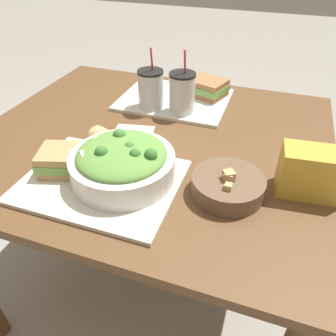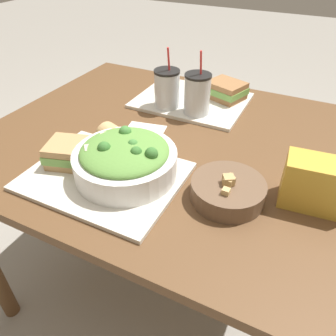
{
  "view_description": "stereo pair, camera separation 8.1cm",
  "coord_description": "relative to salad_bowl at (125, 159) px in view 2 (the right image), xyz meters",
  "views": [
    {
      "loc": [
        0.35,
        -0.85,
        1.33
      ],
      "look_at": [
        0.14,
        -0.24,
        0.85
      ],
      "focal_mm": 35.0,
      "sensor_mm": 36.0,
      "label": 1
    },
    {
      "loc": [
        0.43,
        -0.82,
        1.33
      ],
      "look_at": [
        0.14,
        -0.24,
        0.85
      ],
      "focal_mm": 35.0,
      "sensor_mm": 36.0,
      "label": 2
    }
  ],
  "objects": [
    {
      "name": "tray_far",
      "position": [
        -0.03,
        0.51,
        -0.05
      ],
      "size": [
        0.41,
        0.32,
        0.01
      ],
      "color": "beige",
      "rests_on": "dining_table"
    },
    {
      "name": "salad_bowl",
      "position": [
        0.0,
        0.0,
        0.0
      ],
      "size": [
        0.27,
        0.27,
        0.11
      ],
      "color": "white",
      "rests_on": "tray_near"
    },
    {
      "name": "drink_cup_red",
      "position": [
        0.03,
        0.41,
        0.02
      ],
      "size": [
        0.09,
        0.09,
        0.22
      ],
      "color": "silver",
      "rests_on": "tray_far"
    },
    {
      "name": "dining_table",
      "position": [
        -0.02,
        0.24,
        -0.17
      ],
      "size": [
        1.13,
        0.99,
        0.78
      ],
      "color": "brown",
      "rests_on": "ground_plane"
    },
    {
      "name": "baguette_near",
      "position": [
        -0.08,
        0.09,
        -0.01
      ],
      "size": [
        0.13,
        0.11,
        0.07
      ],
      "rotation": [
        0.0,
        0.0,
        1.22
      ],
      "color": "tan",
      "rests_on": "tray_near"
    },
    {
      "name": "drink_cup_dark",
      "position": [
        -0.08,
        0.41,
        0.02
      ],
      "size": [
        0.09,
        0.09,
        0.22
      ],
      "color": "silver",
      "rests_on": "tray_far"
    },
    {
      "name": "tray_near",
      "position": [
        -0.05,
        -0.03,
        -0.05
      ],
      "size": [
        0.41,
        0.32,
        0.01
      ],
      "color": "beige",
      "rests_on": "dining_table"
    },
    {
      "name": "napkin_folded",
      "position": [
        -0.08,
        0.24,
        -0.06
      ],
      "size": [
        0.14,
        0.11,
        0.0
      ],
      "color": "silver",
      "rests_on": "dining_table"
    },
    {
      "name": "soup_bowl",
      "position": [
        0.27,
        0.04,
        -0.03
      ],
      "size": [
        0.18,
        0.18,
        0.07
      ],
      "color": "brown",
      "rests_on": "dining_table"
    },
    {
      "name": "sandwich_near",
      "position": [
        -0.15,
        -0.02,
        -0.02
      ],
      "size": [
        0.17,
        0.14,
        0.06
      ],
      "rotation": [
        0.0,
        0.0,
        0.29
      ],
      "color": "tan",
      "rests_on": "tray_near"
    },
    {
      "name": "sandwich_far",
      "position": [
        0.09,
        0.58,
        -0.02
      ],
      "size": [
        0.16,
        0.15,
        0.06
      ],
      "rotation": [
        0.0,
        0.0,
        -0.33
      ],
      "color": "olive",
      "rests_on": "tray_far"
    },
    {
      "name": "chip_bag",
      "position": [
        0.46,
        0.11,
        0.0
      ],
      "size": [
        0.17,
        0.1,
        0.13
      ],
      "rotation": [
        0.0,
        0.0,
        0.1
      ],
      "color": "gold",
      "rests_on": "dining_table"
    },
    {
      "name": "ground_plane",
      "position": [
        -0.02,
        0.24,
        -0.84
      ],
      "size": [
        12.0,
        12.0,
        0.0
      ],
      "primitive_type": "plane",
      "color": "gray"
    }
  ]
}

